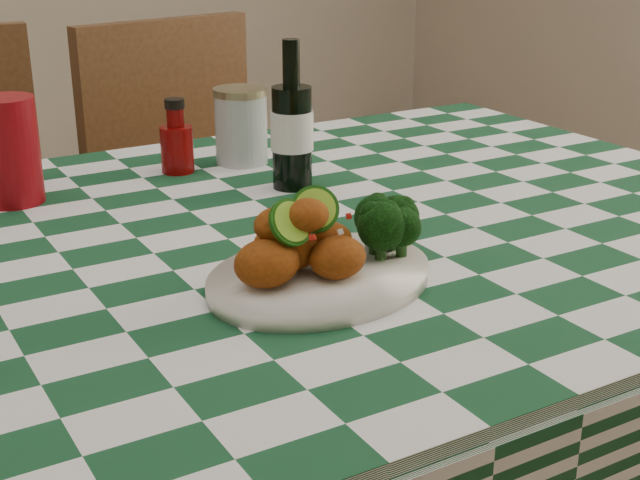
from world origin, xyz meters
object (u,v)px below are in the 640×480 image
plate (320,277)px  mason_jar (241,126)px  fried_chicken_pile (303,237)px  ketchup_bottle (176,136)px  wooden_chair_right (220,242)px  beer_bottle (292,115)px  red_tumbler (8,151)px

plate → mason_jar: mason_jar is taller
plate → fried_chicken_pile: bearing=-180.0°
plate → mason_jar: (0.15, 0.52, 0.05)m
ketchup_bottle → wooden_chair_right: 0.61m
plate → ketchup_bottle: bearing=86.2°
ketchup_bottle → beer_bottle: (0.12, -0.17, 0.05)m
fried_chicken_pile → beer_bottle: bearing=63.1°
red_tumbler → beer_bottle: bearing=-20.1°
fried_chicken_pile → mason_jar: 0.55m
mason_jar → wooden_chair_right: bearing=72.0°
red_tumbler → ketchup_bottle: size_ratio=1.29×
fried_chicken_pile → mason_jar: bearing=71.7°
red_tumbler → wooden_chair_right: (0.52, 0.45, -0.39)m
beer_bottle → wooden_chair_right: bearing=77.5°
plate → red_tumbler: bearing=115.4°
mason_jar → beer_bottle: beer_bottle is taller
plate → wooden_chair_right: wooden_chair_right is taller
mason_jar → beer_bottle: 0.18m
beer_bottle → ketchup_bottle: bearing=125.4°
plate → beer_bottle: bearing=66.0°
ketchup_bottle → wooden_chair_right: (0.25, 0.42, -0.37)m
mason_jar → plate: bearing=-106.2°
ketchup_bottle → red_tumbler: bearing=-174.2°
plate → beer_bottle: (0.16, 0.35, 0.10)m
mason_jar → red_tumbler: bearing=-176.1°
plate → mason_jar: bearing=73.8°
fried_chicken_pile → ketchup_bottle: bearing=83.8°
red_tumbler → mason_jar: bearing=3.9°
fried_chicken_pile → beer_bottle: size_ratio=0.61×
fried_chicken_pile → ketchup_bottle: ketchup_bottle is taller
plate → fried_chicken_pile: (-0.02, -0.00, 0.05)m
plate → mason_jar: size_ratio=2.23×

